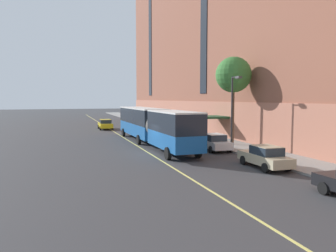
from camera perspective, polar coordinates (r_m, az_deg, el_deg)
The scene contains 14 objects.
ground_plane at distance 28.84m, azimuth -2.35°, elevation -4.75°, with size 260.00×260.00×0.00m, color #38383A.
sidewalk at distance 34.90m, azimuth 10.27°, elevation -3.03°, with size 4.25×160.00×0.15m, color gray.
city_bus at distance 33.95m, azimuth -2.79°, elevation 0.36°, with size 3.27×20.53×3.73m.
parked_car_champagne_0 at distance 55.17m, azimuth -4.18°, elevation 0.63°, with size 2.08×4.62×1.56m.
parked_car_darkgray_1 at distance 46.80m, azimuth -1.69°, elevation -0.10°, with size 2.06×4.72×1.56m.
parked_car_champagne_2 at distance 23.63m, azimuth 16.54°, elevation -5.15°, with size 1.99×4.55×1.56m.
parked_car_white_3 at distance 30.48m, azimuth 7.95°, elevation -2.79°, with size 2.07×4.63×1.56m.
parked_car_white_4 at distance 37.14m, azimuth 2.53°, elevation -1.39°, with size 1.95×4.64×1.56m.
parked_car_silver_7 at distance 62.59m, azimuth -5.93°, elevation 1.11°, with size 2.04×4.36×1.56m.
taxi_cab at distance 51.89m, azimuth -10.86°, elevation 0.30°, with size 2.07×4.60×1.56m.
street_tree_mid_block at distance 33.86m, azimuth 11.32°, elevation 8.68°, with size 3.59×3.59×8.82m.
street_lamp at distance 30.50m, azimuth 11.30°, elevation 3.70°, with size 0.36×1.48×6.65m.
fire_hydrant at distance 33.70m, azimuth 8.22°, elevation -2.56°, with size 0.42×0.24×0.72m.
lane_centerline at distance 31.59m, azimuth -4.65°, elevation -3.92°, with size 0.16×140.00×0.01m, color #E0D66B.
Camera 1 is at (-7.78, -27.36, 4.79)m, focal length 35.00 mm.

